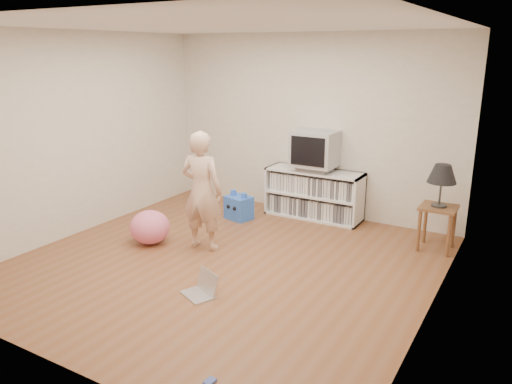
{
  "coord_description": "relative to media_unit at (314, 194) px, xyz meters",
  "views": [
    {
      "loc": [
        2.97,
        -4.37,
        2.36
      ],
      "look_at": [
        0.18,
        0.4,
        0.78
      ],
      "focal_mm": 35.0,
      "sensor_mm": 36.0,
      "label": 1
    }
  ],
  "objects": [
    {
      "name": "table_lamp",
      "position": [
        1.79,
        -0.39,
        0.59
      ],
      "size": [
        0.34,
        0.34,
        0.52
      ],
      "color": "#333333",
      "rests_on": "side_table"
    },
    {
      "name": "walls",
      "position": [
        -0.2,
        -2.04,
        0.95
      ],
      "size": [
        4.52,
        4.52,
        2.6
      ],
      "color": "beige",
      "rests_on": "ground"
    },
    {
      "name": "playing_cards",
      "position": [
        0.89,
        -3.87,
        -0.34
      ],
      "size": [
        0.07,
        0.09,
        0.02
      ],
      "primitive_type": "cube",
      "rotation": [
        0.0,
        0.0,
        -0.06
      ],
      "color": "#475FBE",
      "rests_on": "ground"
    },
    {
      "name": "ground",
      "position": [
        -0.2,
        -2.04,
        -0.35
      ],
      "size": [
        4.5,
        4.5,
        0.0
      ],
      "primitive_type": "plane",
      "color": "brown",
      "rests_on": "ground"
    },
    {
      "name": "plush_blue",
      "position": [
        -0.9,
        -0.63,
        -0.18
      ],
      "size": [
        0.41,
        0.36,
        0.41
      ],
      "rotation": [
        0.0,
        0.0,
        -0.25
      ],
      "color": "blue",
      "rests_on": "ground"
    },
    {
      "name": "ceiling",
      "position": [
        -0.2,
        -2.04,
        2.25
      ],
      "size": [
        4.5,
        4.5,
        0.01
      ],
      "primitive_type": "cube",
      "color": "white",
      "rests_on": "walls"
    },
    {
      "name": "media_unit",
      "position": [
        0.0,
        0.0,
        0.0
      ],
      "size": [
        1.4,
        0.45,
        0.7
      ],
      "color": "white",
      "rests_on": "ground"
    },
    {
      "name": "dvd_deck",
      "position": [
        -0.0,
        -0.02,
        0.39
      ],
      "size": [
        0.45,
        0.35,
        0.07
      ],
      "primitive_type": "cube",
      "color": "gray",
      "rests_on": "media_unit"
    },
    {
      "name": "side_table",
      "position": [
        1.79,
        -0.39,
        0.07
      ],
      "size": [
        0.42,
        0.42,
        0.55
      ],
      "color": "brown",
      "rests_on": "ground"
    },
    {
      "name": "laptop",
      "position": [
        0.02,
        -2.77,
        -0.29
      ],
      "size": [
        0.42,
        0.38,
        0.23
      ],
      "rotation": [
        0.0,
        0.0,
        -0.42
      ],
      "color": "silver",
      "rests_on": "ground"
    },
    {
      "name": "crt_tv",
      "position": [
        -0.0,
        -0.02,
        0.67
      ],
      "size": [
        0.6,
        0.53,
        0.5
      ],
      "color": "#A3A3A8",
      "rests_on": "dvd_deck"
    },
    {
      "name": "plush_pink",
      "position": [
        -1.36,
        -1.99,
        -0.14
      ],
      "size": [
        0.63,
        0.63,
        0.42
      ],
      "primitive_type": "ellipsoid",
      "rotation": [
        0.0,
        0.0,
        0.31
      ],
      "color": "pink",
      "rests_on": "ground"
    },
    {
      "name": "person",
      "position": [
        -0.69,
        -1.78,
        0.38
      ],
      "size": [
        0.57,
        0.41,
        1.46
      ],
      "primitive_type": "imported",
      "rotation": [
        0.0,
        0.0,
        3.26
      ],
      "color": "beige",
      "rests_on": "ground"
    }
  ]
}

